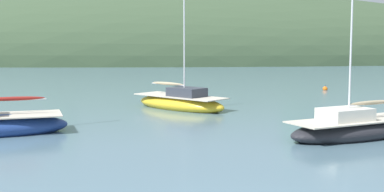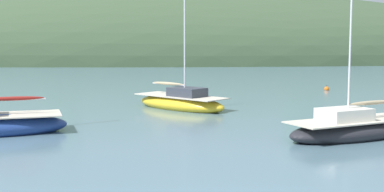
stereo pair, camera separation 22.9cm
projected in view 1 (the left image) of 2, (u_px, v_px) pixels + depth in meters
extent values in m
ellipsoid|color=#384C33|center=(168.00, 62.00, 103.34)|extent=(150.00, 36.00, 27.20)
cylinder|color=silver|center=(12.00, 100.00, 26.46)|extent=(3.21, 0.86, 0.07)
ellipsoid|color=maroon|center=(12.00, 99.00, 26.45)|extent=(3.11, 0.96, 0.20)
ellipsoid|color=#232328|center=(354.00, 131.00, 25.41)|extent=(7.61, 5.10, 1.16)
cube|color=beige|center=(354.00, 120.00, 25.35)|extent=(7.00, 4.69, 0.06)
cube|color=silver|center=(345.00, 115.00, 25.06)|extent=(2.75, 2.38, 0.60)
cylinder|color=silver|center=(352.00, 19.00, 24.68)|extent=(0.09, 0.09, 9.42)
cylinder|color=silver|center=(373.00, 104.00, 25.79)|extent=(2.82, 1.26, 0.07)
ellipsoid|color=tan|center=(373.00, 103.00, 25.79)|extent=(2.76, 1.33, 0.20)
ellipsoid|color=gold|center=(180.00, 104.00, 35.77)|extent=(6.82, 6.89, 1.16)
cube|color=beige|center=(180.00, 96.00, 35.72)|extent=(6.27, 6.34, 0.06)
cube|color=#333842|center=(187.00, 92.00, 35.30)|extent=(2.76, 2.77, 0.61)
cylinder|color=silver|center=(184.00, 41.00, 35.08)|extent=(0.09, 0.09, 7.28)
cylinder|color=silver|center=(168.00, 84.00, 36.41)|extent=(2.18, 2.22, 0.07)
ellipsoid|color=tan|center=(168.00, 84.00, 36.40)|extent=(2.18, 2.22, 0.20)
sphere|color=orange|center=(325.00, 89.00, 48.40)|extent=(0.44, 0.44, 0.44)
cylinder|color=black|center=(325.00, 86.00, 48.37)|extent=(0.04, 0.04, 0.10)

